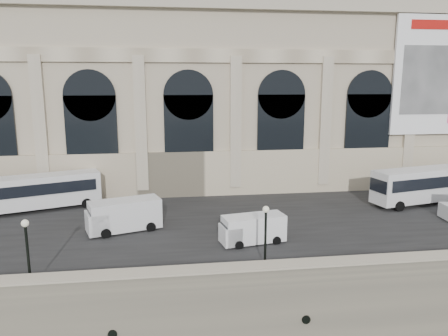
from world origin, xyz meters
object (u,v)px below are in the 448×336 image
(bus_right, at_px, (428,184))
(van_b, at_px, (250,229))
(van_c, at_px, (121,216))
(lamp_right, at_px, (265,238))
(bus_left, at_px, (36,191))
(lamp_left, at_px, (28,255))

(bus_right, distance_m, van_b, 22.03)
(van_c, bearing_deg, lamp_right, -40.67)
(bus_left, bearing_deg, bus_right, -4.06)
(bus_right, bearing_deg, lamp_right, -146.72)
(bus_left, bearing_deg, lamp_left, -76.38)
(van_c, height_order, lamp_right, lamp_right)
(van_b, height_order, lamp_left, lamp_left)
(van_c, xyz_separation_m, lamp_right, (10.31, -8.86, 0.81))
(bus_left, relative_size, van_b, 2.28)
(bus_left, distance_m, lamp_left, 17.41)
(bus_left, xyz_separation_m, lamp_right, (18.93, -16.02, 0.22))
(van_c, distance_m, lamp_left, 10.78)
(bus_left, xyz_separation_m, lamp_left, (4.10, -16.92, 0.23))
(bus_left, relative_size, lamp_right, 2.73)
(van_b, height_order, van_c, van_c)
(van_b, bearing_deg, bus_left, 149.01)
(bus_left, bearing_deg, lamp_right, -40.25)
(bus_right, xyz_separation_m, van_b, (-20.29, -8.53, -0.94))
(van_b, distance_m, van_c, 11.01)
(bus_right, height_order, lamp_left, lamp_left)
(bus_right, height_order, van_c, bus_right)
(bus_right, xyz_separation_m, van_c, (-30.49, -4.39, -0.71))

